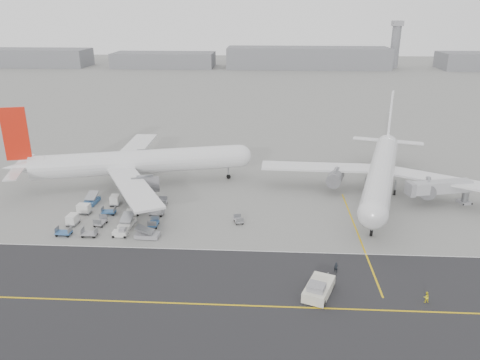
# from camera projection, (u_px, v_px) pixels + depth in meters

# --- Properties ---
(ground) EXTENTS (700.00, 700.00, 0.00)m
(ground) POSITION_uv_depth(u_px,v_px,m) (193.00, 243.00, 83.08)
(ground) COLOR gray
(ground) RESTS_ON ground
(taxiway) EXTENTS (220.00, 59.00, 0.03)m
(taxiway) POSITION_uv_depth(u_px,v_px,m) (209.00, 304.00, 65.97)
(taxiway) COLOR #29292B
(taxiway) RESTS_ON ground
(horizon_buildings) EXTENTS (520.00, 28.00, 28.00)m
(horizon_buildings) POSITION_uv_depth(u_px,v_px,m) (292.00, 68.00, 324.98)
(horizon_buildings) COLOR gray
(horizon_buildings) RESTS_ON ground
(control_tower) EXTENTS (7.00, 7.00, 31.25)m
(control_tower) POSITION_uv_depth(u_px,v_px,m) (395.00, 44.00, 320.26)
(control_tower) COLOR gray
(control_tower) RESTS_ON ground
(airliner_a) EXTENTS (55.40, 54.17, 19.50)m
(airliner_a) POSITION_uv_depth(u_px,v_px,m) (133.00, 162.00, 108.50)
(airliner_a) COLOR silver
(airliner_a) RESTS_ON ground
(airliner_b) EXTENTS (52.73, 53.86, 19.07)m
(airliner_b) POSITION_uv_depth(u_px,v_px,m) (382.00, 171.00, 103.42)
(airliner_b) COLOR silver
(airliner_b) RESTS_ON ground
(pushback_tug) EXTENTS (5.46, 8.88, 2.54)m
(pushback_tug) POSITION_uv_depth(u_px,v_px,m) (319.00, 289.00, 67.80)
(pushback_tug) COLOR beige
(pushback_tug) RESTS_ON ground
(jet_bridge) EXTENTS (14.99, 6.13, 5.60)m
(jet_bridge) POSITION_uv_depth(u_px,v_px,m) (440.00, 188.00, 97.68)
(jet_bridge) COLOR gray
(jet_bridge) RESTS_ON ground
(gse_cluster) EXTENTS (23.93, 23.08, 2.14)m
(gse_cluster) POSITION_uv_depth(u_px,v_px,m) (117.00, 219.00, 92.44)
(gse_cluster) COLOR #95949A
(gse_cluster) RESTS_ON ground
(stray_dolly) EXTENTS (2.13, 2.72, 1.47)m
(stray_dolly) POSITION_uv_depth(u_px,v_px,m) (239.00, 223.00, 91.04)
(stray_dolly) COLOR silver
(stray_dolly) RESTS_ON ground
(ground_crew_a) EXTENTS (0.74, 0.63, 1.72)m
(ground_crew_a) POSITION_uv_depth(u_px,v_px,m) (336.00, 267.00, 73.70)
(ground_crew_a) COLOR black
(ground_crew_a) RESTS_ON ground
(ground_crew_b) EXTENTS (0.92, 0.77, 1.68)m
(ground_crew_b) POSITION_uv_depth(u_px,v_px,m) (426.00, 297.00, 66.18)
(ground_crew_b) COLOR yellow
(ground_crew_b) RESTS_ON ground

